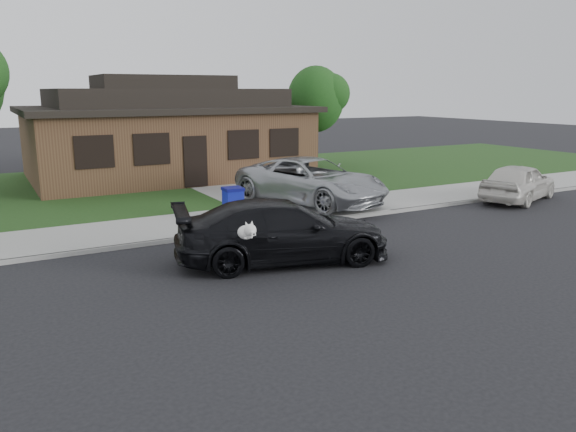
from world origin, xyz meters
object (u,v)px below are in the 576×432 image
sedan (283,231)px  white_compact (519,182)px  minivan (311,181)px  recycling_bin (233,203)px

sedan → white_compact: 11.76m
minivan → white_compact: (7.43, -2.88, -0.23)m
minivan → recycling_bin: minivan is taller
white_compact → recycling_bin: size_ratio=4.25×
white_compact → minivan: bearing=49.3°
white_compact → sedan: bearing=82.7°
sedan → minivan: minivan is taller
sedan → minivan: size_ratio=0.97×
sedan → recycling_bin: bearing=5.9°
minivan → white_compact: 7.97m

